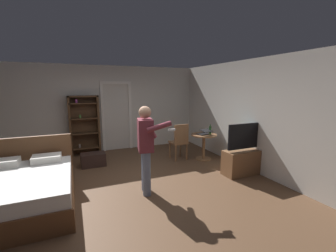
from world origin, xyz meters
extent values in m
plane|color=brown|center=(0.00, 0.00, 0.00)|extent=(6.55, 6.55, 0.00)
cube|color=beige|center=(0.00, 3.04, 1.30)|extent=(5.83, 0.12, 2.60)
cube|color=beige|center=(2.86, 0.00, 1.30)|extent=(0.12, 6.19, 2.60)
cube|color=white|center=(-0.20, 2.96, 1.02)|extent=(0.08, 0.08, 2.05)
cube|color=white|center=(0.65, 2.96, 1.02)|extent=(0.08, 0.08, 2.05)
cube|color=white|center=(0.22, 2.96, 2.09)|extent=(0.93, 0.08, 0.08)
cube|color=brown|center=(-1.88, -0.01, 0.17)|extent=(1.57, 1.92, 0.35)
cube|color=white|center=(-1.88, -0.01, 0.46)|extent=(1.51, 1.86, 0.22)
cube|color=brown|center=(-1.88, 0.91, 0.51)|extent=(1.57, 0.08, 1.02)
cube|color=white|center=(-2.23, 0.65, 0.63)|extent=(0.50, 0.34, 0.12)
cube|color=white|center=(-1.54, 0.65, 0.63)|extent=(0.50, 0.34, 0.12)
cube|color=#4C331E|center=(-1.12, 2.78, 0.86)|extent=(0.06, 0.32, 1.72)
cube|color=#4C331E|center=(-0.35, 2.78, 0.86)|extent=(0.06, 0.32, 1.72)
cube|color=#4C331E|center=(-0.73, 2.78, 1.70)|extent=(0.83, 0.32, 0.04)
cube|color=#4C331E|center=(-0.73, 2.93, 0.86)|extent=(0.83, 0.02, 1.72)
cube|color=#4C331E|center=(-0.73, 2.78, 0.22)|extent=(0.77, 0.32, 0.03)
cylinder|color=gray|center=(-0.91, 2.78, 0.28)|extent=(0.06, 0.06, 0.09)
cube|color=#4C331E|center=(-0.73, 2.78, 0.65)|extent=(0.77, 0.32, 0.03)
cube|color=#4C331E|center=(-0.73, 2.78, 1.08)|extent=(0.77, 0.32, 0.03)
cylinder|color=#548B3D|center=(-0.84, 2.78, 1.14)|extent=(0.06, 0.06, 0.09)
cube|color=#4C331E|center=(-0.73, 2.78, 1.51)|extent=(0.77, 0.32, 0.03)
cylinder|color=#C54FAB|center=(-0.91, 2.78, 1.57)|extent=(0.06, 0.06, 0.10)
cube|color=brown|center=(2.50, -0.21, 0.28)|extent=(1.01, 0.40, 0.56)
cube|color=black|center=(2.50, -0.23, 0.89)|extent=(0.98, 0.05, 0.57)
cube|color=teal|center=(2.50, -0.20, 0.89)|extent=(0.92, 0.01, 0.51)
cylinder|color=brown|center=(2.20, 1.04, 0.33)|extent=(0.08, 0.08, 0.67)
cylinder|color=brown|center=(2.20, 1.04, 0.01)|extent=(0.42, 0.42, 0.03)
cylinder|color=brown|center=(2.20, 1.04, 0.68)|extent=(0.70, 0.70, 0.03)
cube|color=black|center=(2.17, 1.04, 0.71)|extent=(0.37, 0.30, 0.02)
cube|color=black|center=(2.20, 0.92, 0.82)|extent=(0.36, 0.27, 0.06)
cube|color=navy|center=(2.20, 0.93, 0.82)|extent=(0.32, 0.24, 0.04)
cylinder|color=#1D4219|center=(2.34, 0.96, 0.81)|extent=(0.06, 0.06, 0.22)
cylinder|color=#1D4219|center=(2.34, 0.96, 0.95)|extent=(0.03, 0.03, 0.06)
cylinder|color=brown|center=(1.73, 1.52, 0.23)|extent=(0.04, 0.04, 0.45)
cylinder|color=brown|center=(1.39, 1.49, 0.23)|extent=(0.04, 0.04, 0.45)
cylinder|color=brown|center=(1.75, 1.18, 0.23)|extent=(0.04, 0.04, 0.45)
cylinder|color=brown|center=(1.41, 1.15, 0.23)|extent=(0.04, 0.04, 0.45)
cube|color=brown|center=(1.57, 1.33, 0.47)|extent=(0.45, 0.45, 0.04)
cube|color=brown|center=(1.58, 1.17, 0.74)|extent=(0.42, 0.07, 0.50)
cylinder|color=slate|center=(0.17, -0.11, 0.41)|extent=(0.15, 0.15, 0.82)
cylinder|color=slate|center=(0.13, -0.32, 0.41)|extent=(0.15, 0.15, 0.82)
cube|color=brown|center=(0.15, -0.21, 1.11)|extent=(0.33, 0.42, 0.58)
sphere|color=tan|center=(0.15, -0.21, 1.52)|extent=(0.22, 0.22, 0.22)
cylinder|color=brown|center=(0.28, -0.02, 1.21)|extent=(0.33, 0.15, 0.47)
cylinder|color=brown|center=(0.33, -0.47, 1.29)|extent=(0.45, 0.17, 0.20)
cube|color=white|center=(0.53, -0.53, 1.23)|extent=(0.12, 0.06, 0.04)
cube|color=black|center=(-0.63, 1.68, 0.16)|extent=(0.60, 0.39, 0.32)
camera|label=1|loc=(-1.02, -3.98, 1.96)|focal=23.77mm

